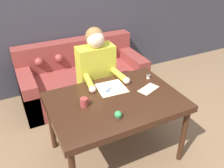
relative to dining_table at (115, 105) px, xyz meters
The scene contains 11 objects.
ground_plane 0.69m from the dining_table, 132.64° to the right, with size 16.00×16.00×0.00m, color #846647.
wall_back 1.90m from the dining_table, 91.30° to the left, with size 8.00×0.06×2.60m.
dining_table is the anchor object (origin of this frame).
couch 1.42m from the dining_table, 85.54° to the left, with size 1.90×0.88×0.86m.
person 0.64m from the dining_table, 84.84° to the left, with size 0.50×0.60×1.33m.
pattern_paper_main 0.23m from the dining_table, 75.43° to the left, with size 0.33×0.32×0.00m.
pattern_paper_offcut 0.42m from the dining_table, ahead, with size 0.27×0.21×0.00m.
scissors 0.21m from the dining_table, 84.30° to the left, with size 0.21×0.17×0.01m.
mug 0.35m from the dining_table, behind, with size 0.11×0.08×0.09m.
thread_spool 0.60m from the dining_table, 22.12° to the left, with size 0.04×0.04×0.05m.
pin_cushion 0.32m from the dining_table, 112.37° to the right, with size 0.07×0.07×0.07m.
Camera 1 is at (-0.88, -1.75, 2.15)m, focal length 38.00 mm.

